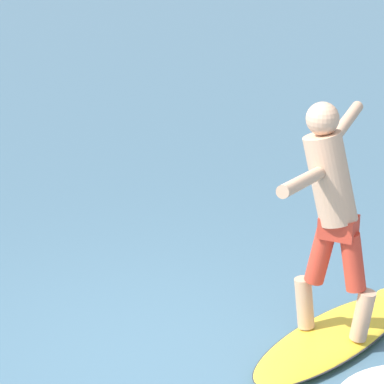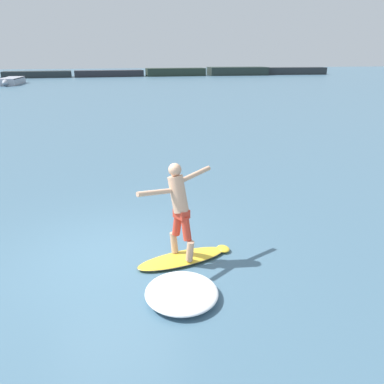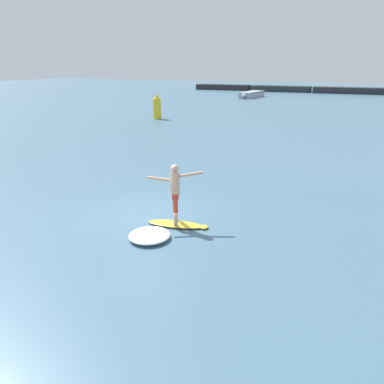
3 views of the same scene
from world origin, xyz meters
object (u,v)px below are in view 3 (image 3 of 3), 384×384
at_px(fishing_boat_near_jetty, 251,94).
at_px(surfer, 175,189).
at_px(surfboard, 177,224).
at_px(channel_marker_buoy, 157,107).

bearing_deg(fishing_boat_near_jetty, surfer, -74.92).
bearing_deg(surfboard, fishing_boat_near_jetty, 105.14).
height_order(surfboard, surfer, surfer).
bearing_deg(fishing_boat_near_jetty, surfboard, -74.86).
bearing_deg(surfer, channel_marker_buoy, 122.68).
distance_m(surfboard, surfer, 1.11).
distance_m(surfer, channel_marker_buoy, 24.26).
xyz_separation_m(surfer, fishing_boat_near_jetty, (-12.75, 47.34, -0.70)).
relative_size(fishing_boat_near_jetty, channel_marker_buoy, 3.42).
bearing_deg(channel_marker_buoy, surfer, -57.32).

